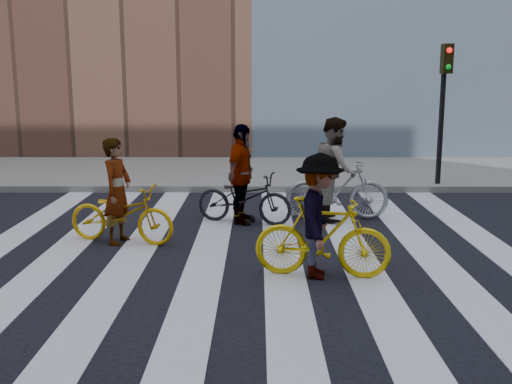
{
  "coord_description": "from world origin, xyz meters",
  "views": [
    {
      "loc": [
        0.2,
        -8.4,
        2.62
      ],
      "look_at": [
        0.16,
        0.3,
        0.93
      ],
      "focal_mm": 42.0,
      "sensor_mm": 36.0,
      "label": 1
    }
  ],
  "objects_px": {
    "rider_rear": "(241,174)",
    "bike_yellow_left": "(121,214)",
    "bike_yellow_right": "(323,237)",
    "traffic_signal": "(444,91)",
    "rider_mid": "(335,169)",
    "bike_dark_rear": "(244,198)",
    "bike_silver_mid": "(337,189)",
    "rider_left": "(117,191)",
    "rider_right": "(319,216)"
  },
  "relations": [
    {
      "from": "rider_left",
      "to": "rider_mid",
      "type": "bearing_deg",
      "value": -50.88
    },
    {
      "from": "bike_silver_mid",
      "to": "rider_rear",
      "type": "distance_m",
      "value": 1.81
    },
    {
      "from": "rider_left",
      "to": "rider_right",
      "type": "distance_m",
      "value": 3.44
    },
    {
      "from": "bike_yellow_left",
      "to": "rider_left",
      "type": "height_order",
      "value": "rider_left"
    },
    {
      "from": "bike_yellow_right",
      "to": "rider_right",
      "type": "height_order",
      "value": "rider_right"
    },
    {
      "from": "bike_yellow_right",
      "to": "bike_dark_rear",
      "type": "relative_size",
      "value": 1.01
    },
    {
      "from": "bike_yellow_left",
      "to": "rider_rear",
      "type": "xyz_separation_m",
      "value": [
        1.87,
        1.29,
        0.43
      ]
    },
    {
      "from": "bike_yellow_right",
      "to": "bike_dark_rear",
      "type": "height_order",
      "value": "bike_yellow_right"
    },
    {
      "from": "bike_silver_mid",
      "to": "bike_dark_rear",
      "type": "height_order",
      "value": "bike_silver_mid"
    },
    {
      "from": "traffic_signal",
      "to": "bike_yellow_left",
      "type": "height_order",
      "value": "traffic_signal"
    },
    {
      "from": "bike_yellow_right",
      "to": "rider_right",
      "type": "relative_size",
      "value": 1.08
    },
    {
      "from": "traffic_signal",
      "to": "bike_yellow_right",
      "type": "distance_m",
      "value": 7.2
    },
    {
      "from": "bike_yellow_right",
      "to": "rider_left",
      "type": "relative_size",
      "value": 1.07
    },
    {
      "from": "bike_yellow_left",
      "to": "rider_left",
      "type": "relative_size",
      "value": 1.07
    },
    {
      "from": "bike_silver_mid",
      "to": "traffic_signal",
      "type": "bearing_deg",
      "value": -42.86
    },
    {
      "from": "bike_dark_rear",
      "to": "rider_mid",
      "type": "bearing_deg",
      "value": -62.2
    },
    {
      "from": "bike_yellow_left",
      "to": "rider_rear",
      "type": "distance_m",
      "value": 2.31
    },
    {
      "from": "bike_silver_mid",
      "to": "bike_yellow_right",
      "type": "relative_size",
      "value": 1.06
    },
    {
      "from": "bike_yellow_right",
      "to": "traffic_signal",
      "type": "bearing_deg",
      "value": -19.78
    },
    {
      "from": "bike_yellow_right",
      "to": "bike_silver_mid",
      "type": "bearing_deg",
      "value": -1.72
    },
    {
      "from": "bike_silver_mid",
      "to": "rider_rear",
      "type": "xyz_separation_m",
      "value": [
        -1.76,
        -0.29,
        0.33
      ]
    },
    {
      "from": "rider_left",
      "to": "rider_mid",
      "type": "height_order",
      "value": "rider_mid"
    },
    {
      "from": "bike_dark_rear",
      "to": "rider_right",
      "type": "relative_size",
      "value": 1.08
    },
    {
      "from": "bike_silver_mid",
      "to": "rider_left",
      "type": "height_order",
      "value": "rider_left"
    },
    {
      "from": "rider_rear",
      "to": "bike_yellow_left",
      "type": "bearing_deg",
      "value": 142.6
    },
    {
      "from": "bike_silver_mid",
      "to": "rider_mid",
      "type": "xyz_separation_m",
      "value": [
        -0.05,
        0.0,
        0.38
      ]
    },
    {
      "from": "rider_rear",
      "to": "bike_silver_mid",
      "type": "bearing_deg",
      "value": -62.75
    },
    {
      "from": "bike_dark_rear",
      "to": "rider_mid",
      "type": "relative_size",
      "value": 0.93
    },
    {
      "from": "traffic_signal",
      "to": "bike_yellow_left",
      "type": "xyz_separation_m",
      "value": [
        -6.38,
        -4.47,
        -1.81
      ]
    },
    {
      "from": "bike_silver_mid",
      "to": "rider_left",
      "type": "xyz_separation_m",
      "value": [
        -3.68,
        -1.58,
        0.27
      ]
    },
    {
      "from": "traffic_signal",
      "to": "bike_dark_rear",
      "type": "relative_size",
      "value": 1.87
    },
    {
      "from": "rider_right",
      "to": "bike_yellow_right",
      "type": "bearing_deg",
      "value": -81.04
    },
    {
      "from": "bike_silver_mid",
      "to": "bike_yellow_right",
      "type": "distance_m",
      "value": 3.28
    },
    {
      "from": "rider_left",
      "to": "rider_right",
      "type": "relative_size",
      "value": 1.02
    },
    {
      "from": "rider_mid",
      "to": "rider_rear",
      "type": "relative_size",
      "value": 1.06
    },
    {
      "from": "bike_dark_rear",
      "to": "bike_yellow_left",
      "type": "bearing_deg",
      "value": 141.9
    },
    {
      "from": "rider_left",
      "to": "rider_mid",
      "type": "distance_m",
      "value": 3.96
    },
    {
      "from": "bike_yellow_right",
      "to": "rider_mid",
      "type": "height_order",
      "value": "rider_mid"
    },
    {
      "from": "bike_yellow_right",
      "to": "rider_mid",
      "type": "bearing_deg",
      "value": -0.86
    },
    {
      "from": "traffic_signal",
      "to": "bike_dark_rear",
      "type": "bearing_deg",
      "value": -144.48
    },
    {
      "from": "bike_yellow_left",
      "to": "bike_dark_rear",
      "type": "height_order",
      "value": "bike_yellow_left"
    },
    {
      "from": "traffic_signal",
      "to": "bike_silver_mid",
      "type": "relative_size",
      "value": 1.75
    },
    {
      "from": "bike_silver_mid",
      "to": "rider_mid",
      "type": "relative_size",
      "value": 1.0
    },
    {
      "from": "bike_yellow_left",
      "to": "rider_mid",
      "type": "bearing_deg",
      "value": -50.58
    },
    {
      "from": "bike_yellow_left",
      "to": "rider_mid",
      "type": "xyz_separation_m",
      "value": [
        3.58,
        1.58,
        0.48
      ]
    },
    {
      "from": "traffic_signal",
      "to": "rider_left",
      "type": "distance_m",
      "value": 7.96
    },
    {
      "from": "rider_mid",
      "to": "rider_rear",
      "type": "height_order",
      "value": "rider_mid"
    },
    {
      "from": "bike_yellow_right",
      "to": "rider_mid",
      "type": "relative_size",
      "value": 0.94
    },
    {
      "from": "rider_mid",
      "to": "rider_rear",
      "type": "xyz_separation_m",
      "value": [
        -1.71,
        -0.29,
        -0.05
      ]
    },
    {
      "from": "bike_yellow_left",
      "to": "rider_mid",
      "type": "distance_m",
      "value": 3.94
    }
  ]
}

